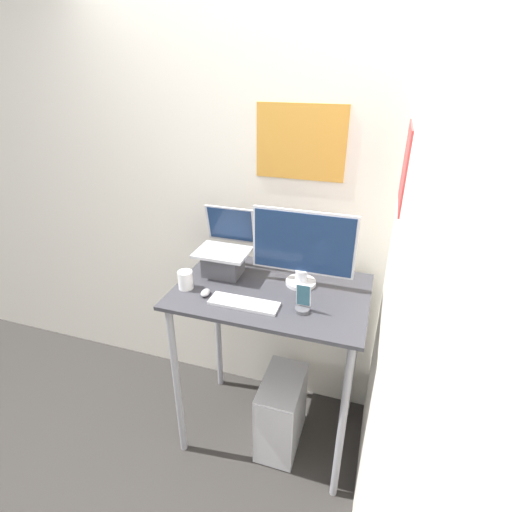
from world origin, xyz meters
The scene contains 11 objects.
ground_plane centered at (0.00, 0.00, 0.00)m, with size 12.00×12.00×0.00m, color #2D2B28.
wall_back centered at (0.00, 0.75, 1.30)m, with size 6.00×0.06×2.60m.
wall_side_right centered at (0.58, 0.00, 1.30)m, with size 0.06×6.00×2.60m.
desk centered at (0.00, 0.33, 0.86)m, with size 0.99×0.67×1.03m.
laptop centered at (-0.30, 0.43, 1.13)m, with size 0.28×0.26×0.35m.
monitor centered at (0.13, 0.44, 1.23)m, with size 0.53×0.16×0.41m.
keyboard centered at (-0.09, 0.16, 1.03)m, with size 0.34×0.11×0.02m.
mouse centered at (-0.30, 0.17, 1.04)m, with size 0.04×0.07×0.03m.
cell_phone centered at (0.19, 0.19, 1.07)m, with size 0.07×0.07×0.15m.
computer_tower centered at (0.09, 0.28, 0.23)m, with size 0.22×0.40×0.47m.
mug centered at (-0.43, 0.21, 1.07)m, with size 0.08×0.08×0.10m.
Camera 1 is at (0.48, -1.38, 2.09)m, focal length 28.00 mm.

